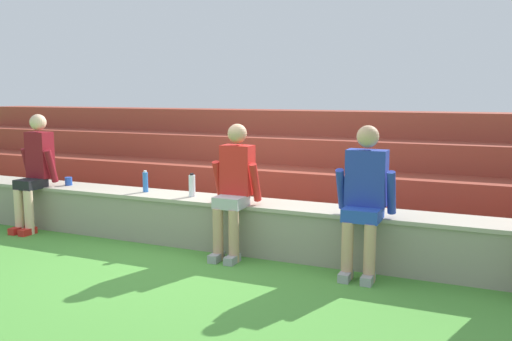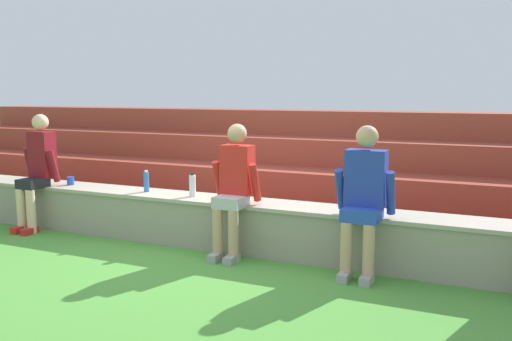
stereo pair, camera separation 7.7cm
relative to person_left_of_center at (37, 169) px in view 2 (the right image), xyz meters
name	(u,v)px [view 2 (the right image)]	position (x,y,z in m)	size (l,w,h in m)	color
ground_plane	(203,251)	(2.40, 0.00, -0.78)	(80.00, 80.00, 0.00)	#4C9338
stone_seating_wall	(214,220)	(2.40, 0.25, -0.48)	(9.98, 0.53, 0.55)	gray
brick_bleachers	(280,174)	(2.40, 2.24, -0.23)	(12.07, 2.56, 1.46)	brown
person_left_of_center	(37,169)	(0.00, 0.00, 0.00)	(0.48, 0.56, 1.46)	beige
person_center	(234,186)	(2.78, -0.01, -0.02)	(0.51, 0.53, 1.40)	tan
person_right_of_center	(364,195)	(4.17, -0.04, 0.00)	(0.56, 0.52, 1.43)	tan
water_bottle_near_right	(146,182)	(1.48, 0.26, -0.10)	(0.06, 0.06, 0.26)	blue
water_bottle_mid_right	(192,185)	(2.13, 0.23, -0.10)	(0.07, 0.07, 0.27)	silver
plastic_cup_right_end	(71,181)	(0.30, 0.26, -0.17)	(0.09, 0.09, 0.10)	blue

